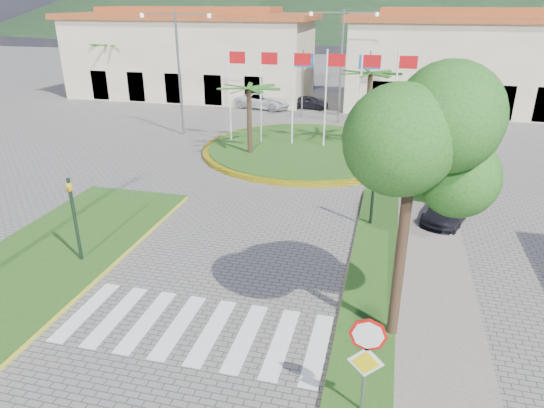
% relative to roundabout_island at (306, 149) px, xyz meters
% --- Properties ---
extents(median_left, '(5.00, 14.00, 0.18)m').
position_rel_roundabout_island_xyz_m(median_left, '(-6.50, -16.00, -0.08)').
color(median_left, '#234C15').
rests_on(median_left, ground).
extents(crosswalk, '(8.00, 3.00, 0.01)m').
position_rel_roundabout_island_xyz_m(crosswalk, '(-0.00, -18.00, -0.17)').
color(crosswalk, silver).
rests_on(crosswalk, ground).
extents(roundabout_island, '(12.70, 12.70, 6.00)m').
position_rel_roundabout_island_xyz_m(roundabout_island, '(0.00, 0.00, 0.00)').
color(roundabout_island, yellow).
rests_on(roundabout_island, ground).
extents(stop_sign, '(0.80, 0.11, 2.65)m').
position_rel_roundabout_island_xyz_m(stop_sign, '(4.90, -20.04, 1.62)').
color(stop_sign, slate).
rests_on(stop_sign, ground).
extents(deciduous_tree, '(3.60, 3.60, 6.80)m').
position_rel_roundabout_island_xyz_m(deciduous_tree, '(5.50, -17.00, 5.00)').
color(deciduous_tree, black).
rests_on(deciduous_tree, ground).
extents(traffic_light_left, '(0.15, 0.18, 3.20)m').
position_rel_roundabout_island_xyz_m(traffic_light_left, '(-5.20, -15.50, 1.77)').
color(traffic_light_left, black).
rests_on(traffic_light_left, ground).
extents(traffic_light_right, '(0.15, 0.18, 3.20)m').
position_rel_roundabout_island_xyz_m(traffic_light_right, '(4.50, -10.00, 1.77)').
color(traffic_light_right, black).
rests_on(traffic_light_right, ground).
extents(traffic_light_far, '(0.18, 0.15, 3.20)m').
position_rel_roundabout_island_xyz_m(traffic_light_far, '(8.00, 4.00, 1.77)').
color(traffic_light_far, black).
rests_on(traffic_light_far, ground).
extents(direction_sign_west, '(1.60, 0.14, 5.20)m').
position_rel_roundabout_island_xyz_m(direction_sign_west, '(-2.00, 8.97, 3.36)').
color(direction_sign_west, slate).
rests_on(direction_sign_west, ground).
extents(direction_sign_east, '(1.60, 0.14, 5.20)m').
position_rel_roundabout_island_xyz_m(direction_sign_east, '(3.00, 8.97, 3.36)').
color(direction_sign_east, slate).
rests_on(direction_sign_east, ground).
extents(street_lamp_centre, '(4.80, 0.16, 8.00)m').
position_rel_roundabout_island_xyz_m(street_lamp_centre, '(1.00, 8.00, 4.32)').
color(street_lamp_centre, slate).
rests_on(street_lamp_centre, ground).
extents(street_lamp_west, '(4.80, 0.16, 8.00)m').
position_rel_roundabout_island_xyz_m(street_lamp_west, '(-9.00, 2.00, 4.32)').
color(street_lamp_west, slate).
rests_on(street_lamp_west, ground).
extents(building_left, '(23.32, 9.54, 8.05)m').
position_rel_roundabout_island_xyz_m(building_left, '(-14.00, 16.00, 3.73)').
color(building_left, '#BFB290').
rests_on(building_left, ground).
extents(building_right, '(19.08, 9.54, 8.05)m').
position_rel_roundabout_island_xyz_m(building_right, '(10.00, 16.00, 3.73)').
color(building_right, '#BFB290').
rests_on(building_right, ground).
extents(hill_near_back, '(110.00, 110.00, 16.00)m').
position_rel_roundabout_island_xyz_m(hill_near_back, '(-10.00, 108.00, 7.83)').
color(hill_near_back, black).
rests_on(hill_near_back, ground).
extents(white_van, '(5.17, 3.18, 1.34)m').
position_rel_roundabout_island_xyz_m(white_van, '(-5.89, 11.76, 0.50)').
color(white_van, silver).
rests_on(white_van, ground).
extents(car_dark_a, '(3.36, 1.61, 1.11)m').
position_rel_roundabout_island_xyz_m(car_dark_a, '(-2.02, 12.60, 0.38)').
color(car_dark_a, black).
rests_on(car_dark_a, ground).
extents(car_dark_b, '(3.39, 1.98, 1.06)m').
position_rel_roundabout_island_xyz_m(car_dark_b, '(4.77, 14.56, 0.35)').
color(car_dark_b, black).
rests_on(car_dark_b, ground).
extents(car_side_right, '(2.62, 3.95, 1.06)m').
position_rel_roundabout_island_xyz_m(car_side_right, '(7.60, -8.57, 0.36)').
color(car_side_right, black).
rests_on(car_side_right, ground).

